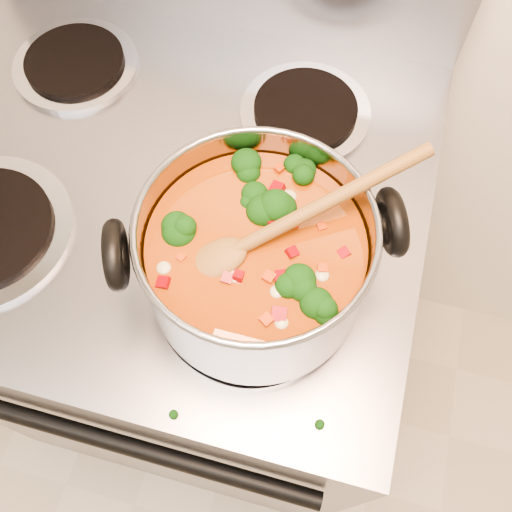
{
  "coord_description": "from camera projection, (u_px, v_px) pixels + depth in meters",
  "views": [
    {
      "loc": [
        0.32,
        0.76,
        1.57
      ],
      "look_at": [
        0.24,
        1.02,
        1.01
      ],
      "focal_mm": 40.0,
      "sensor_mm": 36.0,
      "label": 1
    }
  ],
  "objects": [
    {
      "name": "cooktop_crumbs",
      "position": [
        240.0,
        210.0,
        0.75
      ],
      "size": [
        0.24,
        0.17,
        0.01
      ],
      "color": "black",
      "rests_on": "electric_range"
    },
    {
      "name": "electric_range",
      "position": [
        189.0,
        295.0,
        1.19
      ],
      "size": [
        0.76,
        0.68,
        1.08
      ],
      "color": "gray",
      "rests_on": "ground"
    },
    {
      "name": "stockpot",
      "position": [
        256.0,
        258.0,
        0.63
      ],
      "size": [
        0.31,
        0.25,
        0.15
      ],
      "rotation": [
        0.0,
        0.0,
        0.4
      ],
      "color": "gray",
      "rests_on": "electric_range"
    },
    {
      "name": "wooden_spoon",
      "position": [
        271.0,
        232.0,
        0.59
      ],
      "size": [
        0.24,
        0.2,
        0.08
      ],
      "rotation": [
        0.0,
        0.0,
        0.68
      ],
      "color": "brown",
      "rests_on": "stockpot"
    }
  ]
}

